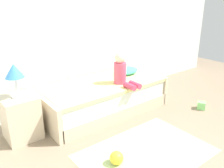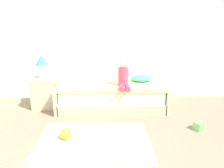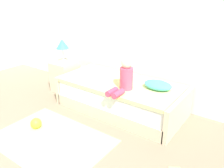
{
  "view_description": "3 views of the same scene",
  "coord_description": "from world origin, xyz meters",
  "px_view_note": "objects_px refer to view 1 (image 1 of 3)",
  "views": [
    {
      "loc": [
        -2.09,
        -1.02,
        1.86
      ],
      "look_at": [
        0.07,
        1.75,
        0.55
      ],
      "focal_mm": 38.74,
      "sensor_mm": 36.0,
      "label": 1
    },
    {
      "loc": [
        -0.0,
        -1.77,
        1.59
      ],
      "look_at": [
        0.07,
        1.75,
        0.55
      ],
      "focal_mm": 31.52,
      "sensor_mm": 36.0,
      "label": 2
    },
    {
      "loc": [
        1.99,
        -0.93,
        1.92
      ],
      "look_at": [
        0.07,
        1.75,
        0.55
      ],
      "focal_mm": 36.71,
      "sensor_mm": 36.0,
      "label": 3
    }
  ],
  "objects_px": {
    "nightstand": "(21,117)",
    "pillow": "(127,71)",
    "child_figure": "(122,72)",
    "toy_ball": "(117,158)",
    "table_lamp": "(14,72)",
    "toy_block": "(201,105)",
    "bed": "(103,97)"
  },
  "relations": [
    {
      "from": "bed",
      "to": "pillow",
      "type": "height_order",
      "value": "pillow"
    },
    {
      "from": "table_lamp",
      "to": "toy_block",
      "type": "bearing_deg",
      "value": -20.34
    },
    {
      "from": "pillow",
      "to": "toy_ball",
      "type": "distance_m",
      "value": 1.92
    },
    {
      "from": "bed",
      "to": "toy_block",
      "type": "distance_m",
      "value": 1.7
    },
    {
      "from": "nightstand",
      "to": "toy_block",
      "type": "relative_size",
      "value": 4.69
    },
    {
      "from": "toy_ball",
      "to": "toy_block",
      "type": "bearing_deg",
      "value": 6.32
    },
    {
      "from": "pillow",
      "to": "toy_block",
      "type": "height_order",
      "value": "pillow"
    },
    {
      "from": "nightstand",
      "to": "toy_ball",
      "type": "xyz_separation_m",
      "value": [
        0.66,
        -1.24,
        -0.22
      ]
    },
    {
      "from": "nightstand",
      "to": "child_figure",
      "type": "xyz_separation_m",
      "value": [
        1.57,
        -0.24,
        0.4
      ]
    },
    {
      "from": "child_figure",
      "to": "pillow",
      "type": "xyz_separation_m",
      "value": [
        0.4,
        0.33,
        -0.14
      ]
    },
    {
      "from": "nightstand",
      "to": "table_lamp",
      "type": "height_order",
      "value": "table_lamp"
    },
    {
      "from": "table_lamp",
      "to": "toy_ball",
      "type": "distance_m",
      "value": 1.64
    },
    {
      "from": "table_lamp",
      "to": "toy_ball",
      "type": "xyz_separation_m",
      "value": [
        0.66,
        -1.24,
        -0.86
      ]
    },
    {
      "from": "bed",
      "to": "child_figure",
      "type": "height_order",
      "value": "child_figure"
    },
    {
      "from": "toy_block",
      "to": "pillow",
      "type": "bearing_deg",
      "value": 124.53
    },
    {
      "from": "toy_ball",
      "to": "child_figure",
      "type": "bearing_deg",
      "value": 47.62
    },
    {
      "from": "table_lamp",
      "to": "pillow",
      "type": "distance_m",
      "value": 2.0
    },
    {
      "from": "nightstand",
      "to": "toy_ball",
      "type": "bearing_deg",
      "value": -61.91
    },
    {
      "from": "bed",
      "to": "nightstand",
      "type": "relative_size",
      "value": 3.52
    },
    {
      "from": "table_lamp",
      "to": "toy_block",
      "type": "xyz_separation_m",
      "value": [
        2.72,
        -1.01,
        -0.87
      ]
    },
    {
      "from": "toy_ball",
      "to": "bed",
      "type": "bearing_deg",
      "value": 60.57
    },
    {
      "from": "nightstand",
      "to": "table_lamp",
      "type": "bearing_deg",
      "value": 180.0
    },
    {
      "from": "child_figure",
      "to": "toy_block",
      "type": "height_order",
      "value": "child_figure"
    },
    {
      "from": "toy_ball",
      "to": "pillow",
      "type": "bearing_deg",
      "value": 45.41
    },
    {
      "from": "toy_ball",
      "to": "toy_block",
      "type": "distance_m",
      "value": 2.07
    },
    {
      "from": "table_lamp",
      "to": "child_figure",
      "type": "bearing_deg",
      "value": -8.72
    },
    {
      "from": "bed",
      "to": "nightstand",
      "type": "height_order",
      "value": "nightstand"
    },
    {
      "from": "child_figure",
      "to": "toy_ball",
      "type": "relative_size",
      "value": 3.16
    },
    {
      "from": "nightstand",
      "to": "table_lamp",
      "type": "distance_m",
      "value": 0.64
    },
    {
      "from": "nightstand",
      "to": "toy_block",
      "type": "xyz_separation_m",
      "value": [
        2.72,
        -1.01,
        -0.24
      ]
    },
    {
      "from": "bed",
      "to": "toy_block",
      "type": "height_order",
      "value": "bed"
    },
    {
      "from": "nightstand",
      "to": "pillow",
      "type": "relative_size",
      "value": 1.36
    }
  ]
}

